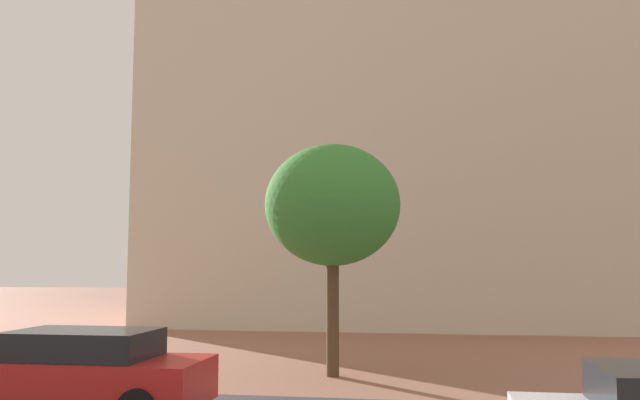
% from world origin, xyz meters
% --- Properties ---
extents(landmark_building, '(22.49, 15.26, 34.64)m').
position_xyz_m(landmark_building, '(0.20, 32.42, 9.41)').
color(landmark_building, beige).
rests_on(landmark_building, ground_plane).
extents(car_red, '(4.44, 2.08, 1.45)m').
position_xyz_m(car_red, '(-4.51, 10.65, 0.70)').
color(car_red, red).
rests_on(car_red, ground_plane).
extents(tree_curb_far, '(3.27, 3.27, 5.53)m').
position_xyz_m(tree_curb_far, '(-0.62, 15.13, 4.04)').
color(tree_curb_far, '#4C3823').
rests_on(tree_curb_far, ground_plane).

